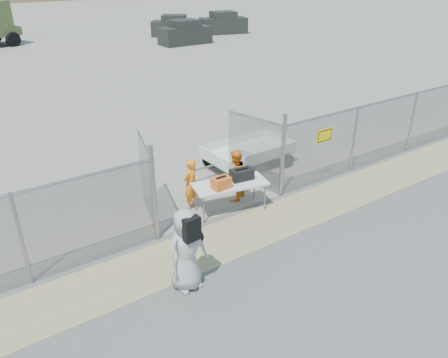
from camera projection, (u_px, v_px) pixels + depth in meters
ground at (271, 251)px, 10.43m from camera, size 160.00×160.00×0.00m
dirt_strip at (246, 232)px, 11.17m from camera, size 44.00×1.60×0.01m
chain_link_fence at (224, 179)px, 11.42m from camera, size 40.00×0.20×2.20m
folding_table at (230, 197)px, 11.94m from camera, size 2.13×1.23×0.85m
orange_bag at (221, 183)px, 11.43m from camera, size 0.50×0.34×0.30m
black_duffel at (242, 174)px, 11.89m from camera, size 0.66×0.44×0.29m
security_worker_left at (190, 184)px, 11.92m from camera, size 0.65×0.55×1.51m
security_worker_right at (235, 176)px, 12.35m from camera, size 0.94×0.88×1.53m
visitor at (187, 250)px, 8.90m from camera, size 0.96×0.66×1.87m
utility_trailer at (248, 155)px, 14.49m from camera, size 3.77×2.05×0.90m
parked_vehicle_near at (185, 32)px, 35.62m from camera, size 4.20×1.97×1.88m
parked_vehicle_mid at (174, 26)px, 39.40m from camera, size 4.29×3.80×1.80m
parked_vehicle_far at (223, 23)px, 40.84m from camera, size 4.63×3.00×1.93m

